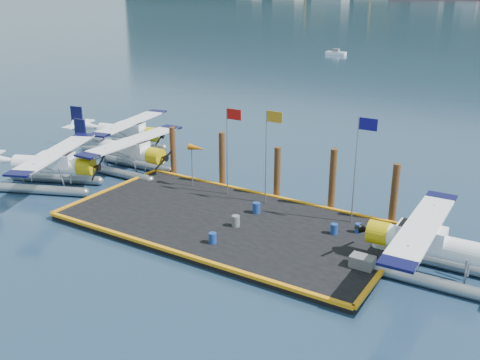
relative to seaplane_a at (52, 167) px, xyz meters
The scene contains 22 objects.
ground 14.57m from the seaplane_a, ahead, with size 4000.00×4000.00×0.00m, color #19314D.
dock 14.55m from the seaplane_a, ahead, with size 20.00×10.00×0.40m, color black.
dock_bumpers 14.52m from the seaplane_a, ahead, with size 20.25×10.25×0.18m, color orange, non-canonical shape.
seaplane_a is the anchor object (origin of this frame).
seaplane_b 6.07m from the seaplane_a, 67.16° to the left, with size 9.51×10.48×3.74m.
seaplane_c 10.14m from the seaplane_a, 101.53° to the left, with size 9.61×10.49×3.71m.
seaplane_d 26.27m from the seaplane_a, ahead, with size 9.23×10.16×3.62m.
drum_1 15.36m from the seaplane_a, ahead, with size 0.48×0.48×0.68m, color slate.
drum_2 20.90m from the seaplane_a, ahead, with size 0.43×0.43×0.61m, color navy.
drum_3 15.57m from the seaplane_a, ahead, with size 0.44×0.44×0.62m, color navy.
drum_4 22.15m from the seaplane_a, ahead, with size 0.39×0.39×0.55m, color navy.
drum_5 15.68m from the seaplane_a, 11.41° to the left, with size 0.49×0.49×0.69m, color navy.
crate 23.45m from the seaplane_a, ahead, with size 1.20×0.80×0.60m, color slate.
flagpole_red 13.40m from the seaplane_a, 22.21° to the left, with size 1.14×0.08×6.00m.
flagpole_yellow 16.18m from the seaplane_a, 18.13° to the left, with size 1.14×0.08×6.20m.
flagpole_blue 21.92m from the seaplane_a, 13.20° to the left, with size 1.14×0.08×6.50m.
windsock 10.75m from the seaplane_a, 27.78° to the left, with size 1.40×0.44×3.12m.
piling_0 8.85m from the seaplane_a, 47.85° to the left, with size 0.44×0.44×4.00m, color #422812.
piling_1 12.33m from the seaplane_a, 32.14° to the left, with size 0.44×0.44×4.20m, color #422812.
piling_2 16.31m from the seaplane_a, 23.70° to the left, with size 0.44×0.44×3.80m, color #422812.
piling_3 20.04m from the seaplane_a, 19.10° to the left, with size 0.44×0.44×4.30m, color #422812.
piling_4 23.85m from the seaplane_a, 15.95° to the left, with size 0.44×0.44×4.00m, color #422812.
Camera 1 is at (16.52, -24.98, 13.69)m, focal length 40.00 mm.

